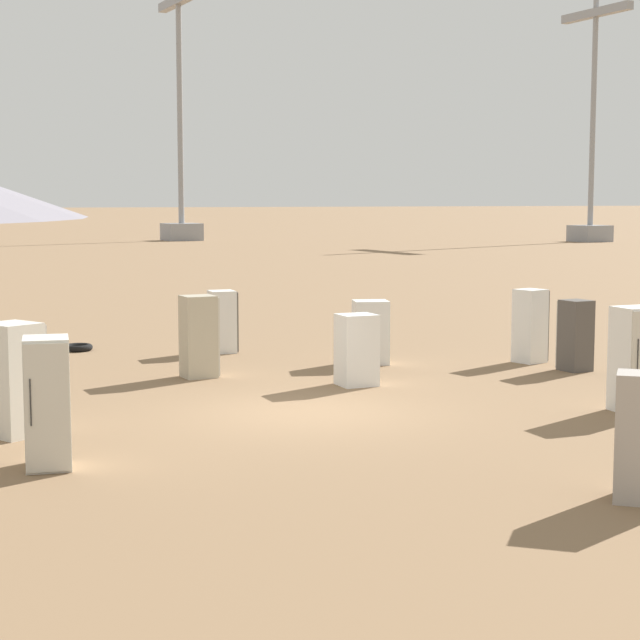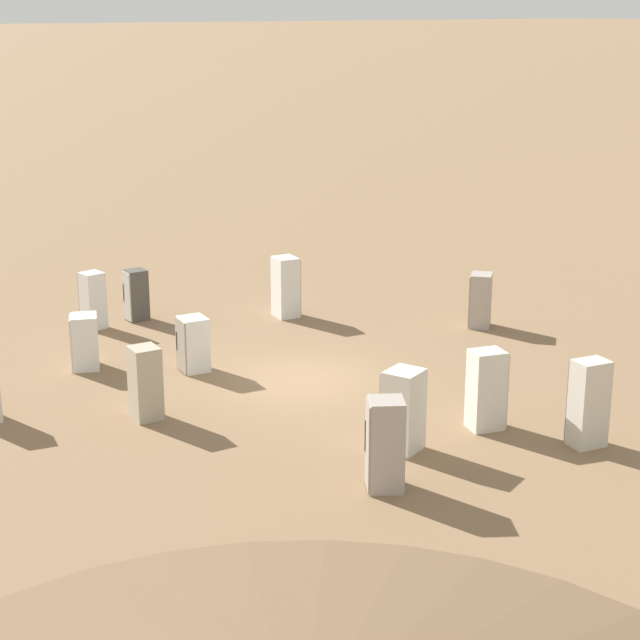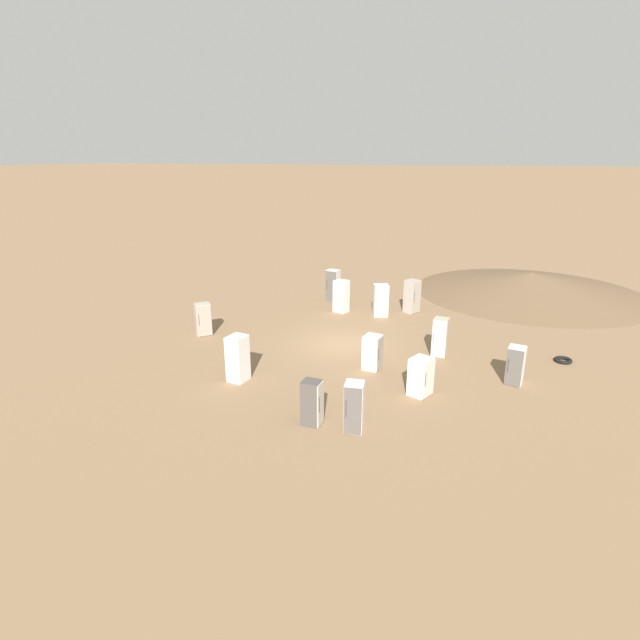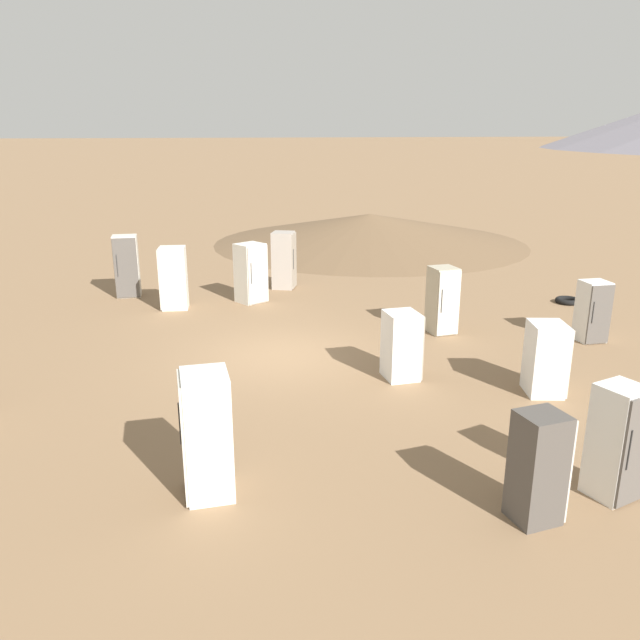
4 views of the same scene
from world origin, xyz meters
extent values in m
plane|color=#846647|center=(0.00, 0.00, 0.00)|extent=(1000.00, 1000.00, 0.00)
cube|color=#A89E93|center=(-1.81, -6.37, 0.94)|extent=(0.92, 0.93, 1.88)
cube|color=gray|center=(-2.12, -6.20, 0.94)|extent=(0.34, 0.61, 1.80)
cylinder|color=#2D2D2D|center=(-2.04, -5.98, 1.03)|extent=(0.02, 0.02, 0.66)
cube|color=silver|center=(1.91, -4.94, 0.92)|extent=(0.85, 0.76, 1.84)
cube|color=beige|center=(2.29, -5.03, 0.92)|extent=(0.17, 0.59, 1.77)
cylinder|color=#2D2D2D|center=(2.27, -5.24, 1.01)|extent=(0.02, 0.02, 0.64)
cube|color=#4C4742|center=(-1.52, 7.28, 0.78)|extent=(0.61, 0.57, 1.55)
cube|color=#BCB7AD|center=(-1.84, 7.27, 0.78)|extent=(0.05, 0.53, 1.49)
cylinder|color=#2D2D2D|center=(-1.87, 7.46, 0.86)|extent=(0.02, 0.02, 0.54)
cube|color=beige|center=(3.16, -6.87, 0.97)|extent=(0.79, 0.64, 1.95)
cube|color=#56514C|center=(3.19, -6.57, 0.97)|extent=(0.70, 0.12, 1.87)
cylinder|color=#2D2D2D|center=(3.45, -6.57, 1.07)|extent=(0.02, 0.02, 0.68)
cube|color=white|center=(-2.03, 2.10, 0.72)|extent=(0.71, 0.77, 1.44)
cube|color=gray|center=(-2.38, 2.12, 0.72)|extent=(0.09, 0.70, 1.39)
cylinder|color=#2D2D2D|center=(-2.39, 2.38, 0.79)|extent=(0.02, 0.02, 0.51)
cube|color=white|center=(2.51, 5.25, 0.93)|extent=(0.70, 0.80, 1.86)
cube|color=beige|center=(2.85, 5.22, 0.93)|extent=(0.10, 0.72, 1.79)
cylinder|color=#2D2D2D|center=(2.86, 4.96, 1.02)|extent=(0.02, 0.02, 0.65)
cube|color=silver|center=(-0.38, -4.98, 0.90)|extent=(1.00, 0.96, 1.80)
cube|color=#BCB7AD|center=(-0.54, -4.64, 0.90)|extent=(0.69, 0.35, 1.73)
cylinder|color=#2D2D2D|center=(-0.30, -4.50, 0.99)|extent=(0.02, 0.02, 0.63)
cube|color=#B2A88E|center=(-4.40, -0.41, 0.87)|extent=(0.64, 0.68, 1.73)
cube|color=beige|center=(-4.40, -0.05, 0.87)|extent=(0.60, 0.05, 1.66)
cylinder|color=#2D2D2D|center=(-4.18, -0.03, 0.95)|extent=(0.02, 0.02, 0.61)
cube|color=white|center=(-4.39, 3.74, 0.73)|extent=(0.89, 0.96, 1.45)
cube|color=beige|center=(-4.72, 3.86, 0.73)|extent=(0.29, 0.72, 1.39)
cylinder|color=#2D2D2D|center=(-4.65, 4.13, 0.80)|extent=(0.02, 0.02, 0.51)
cube|color=white|center=(-2.94, 7.13, 0.85)|extent=(0.69, 0.69, 1.69)
cube|color=#56514C|center=(-3.00, 7.44, 0.85)|extent=(0.57, 0.14, 1.62)
cylinder|color=#2D2D2D|center=(-2.80, 7.51, 0.93)|extent=(0.02, 0.02, 0.59)
cube|color=#A89E93|center=(6.92, 1.30, 0.81)|extent=(0.93, 0.93, 1.61)
cube|color=gray|center=(6.70, 1.51, 0.81)|extent=(0.52, 0.54, 1.55)
cylinder|color=#2D2D2D|center=(6.86, 1.72, 0.89)|extent=(0.02, 0.02, 0.56)
camera|label=1|loc=(16.68, -8.10, 3.73)|focal=60.00mm
camera|label=2|loc=(-12.98, -22.25, 9.25)|focal=60.00mm
camera|label=3|loc=(-7.40, 20.76, 8.48)|focal=28.00mm
camera|label=4|loc=(3.54, 13.28, 5.04)|focal=35.00mm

